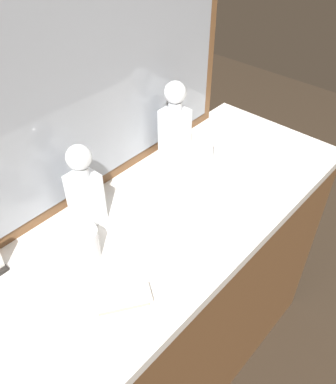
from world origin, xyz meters
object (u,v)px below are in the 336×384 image
(crystal_tumbler_left, at_px, (225,151))
(silver_brush_front, at_px, (123,299))
(crystal_tumbler_far_left, at_px, (83,245))
(crystal_decanter_front, at_px, (175,130))
(crystal_decanter_center, at_px, (85,192))
(porcelain_dish, at_px, (143,235))

(crystal_tumbler_left, distance_m, silver_brush_front, 0.66)
(crystal_tumbler_far_left, distance_m, crystal_tumbler_left, 0.61)
(crystal_decanter_front, bearing_deg, crystal_decanter_center, -178.57)
(crystal_tumbler_left, relative_size, porcelain_dish, 1.10)
(crystal_decanter_front, distance_m, silver_brush_front, 0.61)
(crystal_decanter_center, xyz_separation_m, porcelain_dish, (0.06, -0.17, -0.10))
(crystal_decanter_center, bearing_deg, crystal_decanter_front, 1.43)
(crystal_tumbler_left, distance_m, porcelain_dish, 0.46)
(crystal_decanter_front, relative_size, crystal_tumbler_far_left, 3.07)
(crystal_decanter_front, distance_m, porcelain_dish, 0.40)
(silver_brush_front, height_order, porcelain_dish, silver_brush_front)
(crystal_decanter_center, distance_m, crystal_tumbler_far_left, 0.16)
(crystal_tumbler_left, bearing_deg, crystal_decanter_front, 129.65)
(crystal_decanter_front, distance_m, crystal_tumbler_far_left, 0.51)
(crystal_decanter_front, distance_m, crystal_decanter_center, 0.40)
(crystal_decanter_center, xyz_separation_m, crystal_tumbler_far_left, (-0.10, -0.10, -0.06))
(crystal_tumbler_far_left, relative_size, porcelain_dish, 1.25)
(crystal_decanter_center, relative_size, porcelain_dish, 3.41)
(crystal_tumbler_far_left, bearing_deg, crystal_tumbler_left, -2.12)
(silver_brush_front, bearing_deg, crystal_tumbler_left, 13.96)
(porcelain_dish, bearing_deg, crystal_decanter_front, 27.76)
(silver_brush_front, relative_size, porcelain_dish, 1.87)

